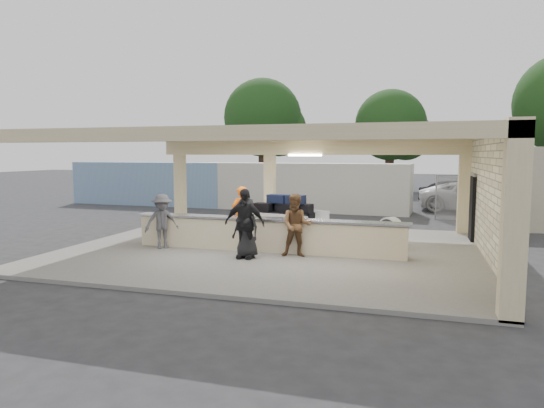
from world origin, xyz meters
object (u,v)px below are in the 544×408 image
(passenger_a, at_px, (296,225))
(baggage_counter, at_px, (266,235))
(baggage_handler, at_px, (241,215))
(passenger_b, at_px, (244,224))
(passenger_c, at_px, (162,221))
(car_white_a, at_px, (474,197))
(drum_fan, at_px, (391,231))
(passenger_d, at_px, (246,228))
(container_white, at_px, (300,187))
(container_blue, at_px, (152,183))
(luggage_cart, at_px, (281,216))
(car_dark, at_px, (462,194))

(passenger_a, bearing_deg, baggage_counter, 143.00)
(baggage_counter, relative_size, passenger_a, 4.70)
(baggage_handler, relative_size, passenger_b, 0.94)
(passenger_c, xyz_separation_m, car_white_a, (10.09, 13.66, -0.17))
(passenger_a, xyz_separation_m, car_white_a, (5.94, 13.66, -0.22))
(drum_fan, xyz_separation_m, passenger_a, (-2.43, -2.03, 0.37))
(baggage_handler, height_order, passenger_d, baggage_handler)
(passenger_b, distance_m, container_white, 12.50)
(drum_fan, relative_size, container_blue, 0.10)
(passenger_a, height_order, car_white_a, passenger_a)
(luggage_cart, relative_size, passenger_c, 1.78)
(luggage_cart, xyz_separation_m, car_white_a, (7.01, 11.42, -0.17))
(passenger_a, bearing_deg, passenger_c, 168.97)
(passenger_d, distance_m, container_blue, 16.44)
(car_white_a, height_order, car_dark, car_white_a)
(passenger_b, bearing_deg, container_white, 94.60)
(car_dark, bearing_deg, container_blue, 123.32)
(luggage_cart, height_order, passenger_b, passenger_b)
(passenger_d, height_order, car_dark, passenger_d)
(passenger_c, height_order, car_dark, passenger_c)
(passenger_c, relative_size, container_blue, 0.17)
(container_white, bearing_deg, passenger_d, -79.72)
(drum_fan, distance_m, car_dark, 14.09)
(car_dark, bearing_deg, drum_fan, -171.17)
(baggage_counter, xyz_separation_m, luggage_cart, (-0.05, 1.74, 0.33))
(passenger_b, bearing_deg, baggage_counter, 73.99)
(baggage_handler, distance_m, passenger_d, 2.31)
(luggage_cart, distance_m, container_white, 9.71)
(luggage_cart, xyz_separation_m, baggage_handler, (-1.14, -0.66, 0.09))
(drum_fan, relative_size, container_white, 0.08)
(passenger_a, relative_size, passenger_c, 1.07)
(passenger_b, bearing_deg, container_blue, 127.06)
(passenger_b, relative_size, container_blue, 0.20)
(luggage_cart, bearing_deg, baggage_counter, -73.95)
(car_white_a, bearing_deg, passenger_a, 157.06)
(baggage_counter, height_order, container_white, container_white)
(drum_fan, bearing_deg, luggage_cart, -142.65)
(luggage_cart, distance_m, container_blue, 14.56)
(passenger_a, height_order, passenger_c, passenger_a)
(baggage_counter, height_order, car_dark, car_dark)
(passenger_c, xyz_separation_m, car_dark, (9.70, 15.77, -0.20))
(passenger_d, height_order, container_blue, container_blue)
(baggage_counter, bearing_deg, luggage_cart, 91.65)
(passenger_d, relative_size, container_white, 0.15)
(baggage_counter, distance_m, passenger_b, 1.23)
(car_white_a, distance_m, container_blue, 17.70)
(drum_fan, bearing_deg, passenger_b, -103.96)
(drum_fan, height_order, passenger_b, passenger_b)
(drum_fan, xyz_separation_m, container_blue, (-14.13, 10.17, 0.62))
(container_white, height_order, container_blue, container_white)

